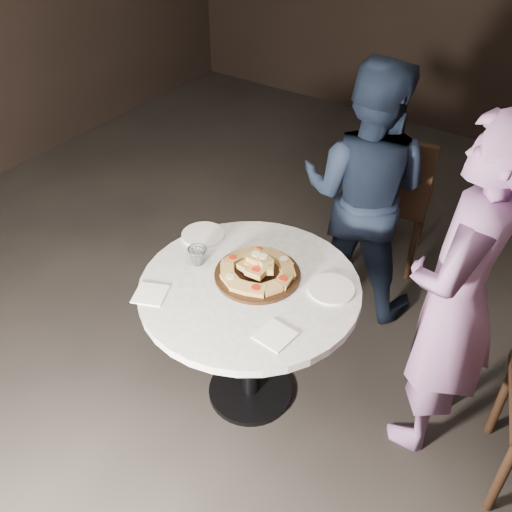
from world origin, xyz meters
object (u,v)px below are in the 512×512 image
(focaccia_pile, at_px, (258,268))
(diner_teal, at_px, (456,299))
(table, at_px, (250,307))
(serving_board, at_px, (257,274))
(water_glass, at_px, (198,256))
(diner_navy, at_px, (364,192))
(chair_far, at_px, (392,192))

(focaccia_pile, xyz_separation_m, diner_teal, (0.81, 0.25, 0.04))
(table, height_order, diner_teal, diner_teal)
(table, distance_m, serving_board, 0.16)
(water_glass, height_order, diner_navy, diner_navy)
(focaccia_pile, relative_size, diner_navy, 0.23)
(table, relative_size, serving_board, 3.14)
(water_glass, bearing_deg, chair_far, 74.40)
(chair_far, relative_size, diner_teal, 0.58)
(serving_board, height_order, diner_teal, diner_teal)
(serving_board, bearing_deg, water_glass, -164.53)
(diner_teal, bearing_deg, chair_far, -145.36)
(chair_far, bearing_deg, diner_navy, 74.74)
(water_glass, relative_size, diner_navy, 0.06)
(serving_board, distance_m, diner_teal, 0.85)
(serving_board, xyz_separation_m, diner_teal, (0.81, 0.25, 0.08))
(diner_navy, bearing_deg, table, 76.02)
(table, distance_m, water_glass, 0.34)
(serving_board, height_order, chair_far, chair_far)
(focaccia_pile, distance_m, diner_teal, 0.85)
(table, xyz_separation_m, serving_board, (-0.01, 0.07, 0.15))
(serving_board, relative_size, diner_navy, 0.26)
(chair_far, bearing_deg, focaccia_pile, 73.04)
(water_glass, xyz_separation_m, chair_far, (0.39, 1.39, -0.23))
(table, xyz_separation_m, chair_far, (0.10, 1.38, -0.05))
(chair_far, distance_m, diner_navy, 0.45)
(serving_board, relative_size, water_glass, 4.33)
(table, relative_size, diner_navy, 0.81)
(chair_far, height_order, diner_teal, diner_teal)
(serving_board, bearing_deg, focaccia_pile, 101.10)
(table, relative_size, water_glass, 13.57)
(serving_board, relative_size, chair_far, 0.41)
(table, bearing_deg, diner_teal, 21.98)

